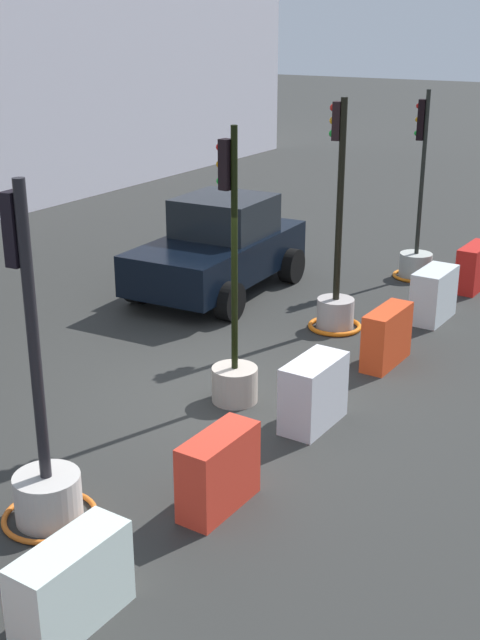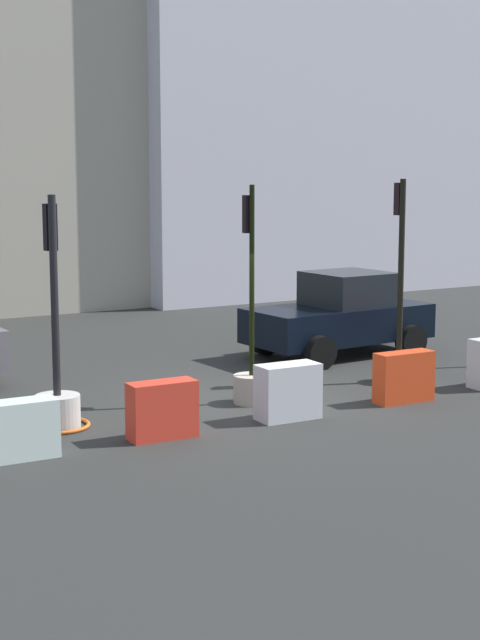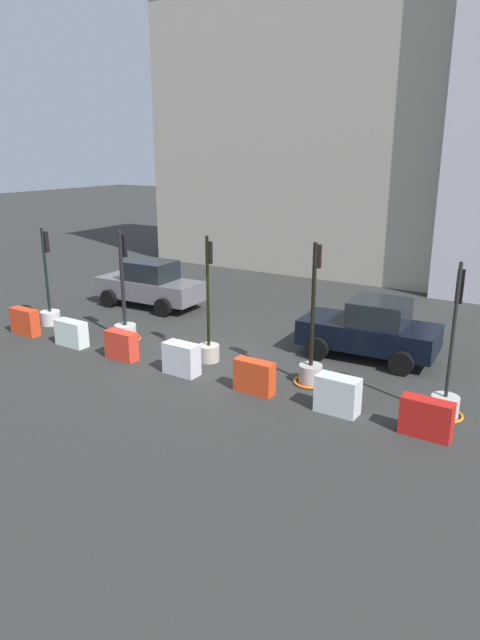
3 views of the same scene
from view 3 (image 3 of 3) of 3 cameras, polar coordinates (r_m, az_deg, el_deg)
name	(u,v)px [view 3 (image 3 of 3)]	position (r m, az deg, el deg)	size (l,w,h in m)	color
ground_plane	(209,360)	(16.43, -3.12, -4.04)	(120.00, 120.00, 0.00)	#2E2F2D
traffic_light_0	(50,307)	(20.61, -18.66, 1.26)	(0.67, 0.67, 3.35)	silver
traffic_light_1	(125,322)	(18.29, -11.52, -0.20)	(0.97, 0.97, 3.49)	beige
traffic_light_2	(209,340)	(16.16, -3.17, -2.04)	(0.61, 0.61, 3.61)	#BAAC9E
traffic_light_3	(311,361)	(14.72, 7.19, -4.12)	(0.88, 0.88, 3.70)	#B3AAA5
traffic_light_4	(446,395)	(13.72, 20.08, -7.15)	(0.87, 0.87, 3.59)	#B5B9B0
construction_barrier_0	(25,322)	(19.79, -20.90, -0.15)	(1.08, 0.40, 0.87)	red
construction_barrier_1	(71,333)	(18.22, -16.66, -1.29)	(1.10, 0.45, 0.80)	white
construction_barrier_2	(121,345)	(16.69, -11.90, -2.51)	(1.01, 0.42, 0.84)	red
construction_barrier_3	(181,359)	(15.35, -5.93, -3.91)	(1.00, 0.50, 0.87)	silver
construction_barrier_4	(254,377)	(14.13, 1.44, -5.75)	(1.05, 0.39, 0.85)	red
construction_barrier_5	(338,395)	(13.30, 9.82, -7.45)	(1.02, 0.51, 0.88)	silver
construction_barrier_6	(426,418)	(12.71, 18.29, -9.38)	(1.09, 0.41, 0.84)	red
car_grey_saloon	(150,285)	(21.99, -9.11, 3.55)	(4.24, 2.09, 1.79)	slate
car_black_sedan	(371,330)	(16.79, 13.07, -0.98)	(3.98, 2.30, 1.75)	black
building_main_facade	(311,130)	(29.80, 7.22, 18.46)	(15.66, 6.52, 13.42)	#B1A995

